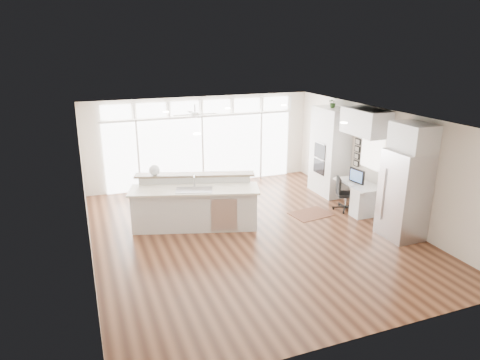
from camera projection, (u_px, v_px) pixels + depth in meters
name	position (u px, v px, depth m)	size (l,w,h in m)	color
floor	(251.00, 234.00, 9.93)	(7.00, 8.00, 0.02)	#3F2013
ceiling	(252.00, 117.00, 9.10)	(7.00, 8.00, 0.02)	white
wall_back	(202.00, 141.00, 13.07)	(7.00, 0.04, 2.70)	beige
wall_front	(361.00, 259.00, 5.96)	(7.00, 0.04, 2.70)	beige
wall_left	(85.00, 197.00, 8.32)	(0.04, 8.00, 2.70)	beige
wall_right	(380.00, 163.00, 10.70)	(0.04, 8.00, 2.70)	beige
glass_wall	(202.00, 151.00, 13.10)	(5.80, 0.06, 2.08)	white
transom_row	(201.00, 108.00, 12.70)	(5.90, 0.06, 0.40)	white
desk_window	(372.00, 152.00, 10.90)	(0.04, 0.85, 0.85)	white
ceiling_fan	(195.00, 110.00, 11.48)	(1.16, 1.16, 0.32)	silver
recessed_lights	(248.00, 117.00, 9.28)	(3.40, 3.00, 0.02)	white
oven_cabinet	(330.00, 151.00, 12.22)	(0.64, 1.20, 2.50)	silver
desk_nook	(358.00, 197.00, 11.14)	(0.72, 1.30, 0.76)	silver
upper_cabinets	(366.00, 122.00, 10.55)	(0.64, 1.30, 0.64)	silver
refrigerator	(404.00, 195.00, 9.48)	(0.76, 0.90, 2.00)	silver
fridge_cabinet	(413.00, 137.00, 9.10)	(0.64, 0.90, 0.60)	silver
framed_photos	(357.00, 153.00, 11.49)	(0.06, 0.22, 0.80)	black
kitchen_island	(195.00, 204.00, 10.08)	(3.01, 1.13, 1.19)	silver
rug	(311.00, 214.00, 11.01)	(1.00, 0.72, 0.01)	#371A11
office_chair	(346.00, 194.00, 11.18)	(0.46, 0.42, 0.88)	black
fishbowl	(154.00, 170.00, 10.18)	(0.26, 0.26, 0.26)	white
monitor	(357.00, 176.00, 10.93)	(0.08, 0.50, 0.41)	black
keyboard	(351.00, 184.00, 10.94)	(0.11, 0.28, 0.01)	silver
potted_plant	(333.00, 104.00, 11.80)	(0.26, 0.28, 0.22)	#315424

